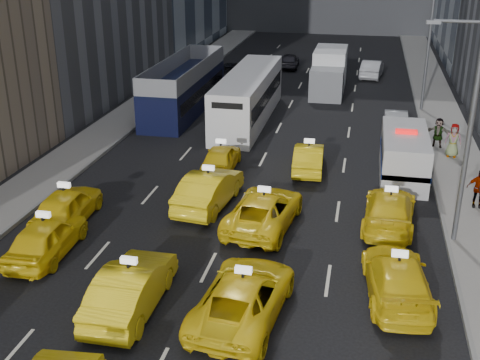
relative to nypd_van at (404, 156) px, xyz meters
The scene contains 28 objects.
sidewalk_west 19.01m from the nypd_van, 161.48° to the left, with size 3.00×90.00×0.15m, color gray.
sidewalk_east 6.82m from the nypd_van, 63.55° to the left, with size 3.00×90.00×0.15m, color gray.
curb_west 17.65m from the nypd_van, 159.98° to the left, with size 0.15×90.00×0.18m, color slate.
curb_east 6.31m from the nypd_van, 75.59° to the left, with size 0.15×90.00×0.18m, color slate.
streetlight_near 8.10m from the nypd_van, 76.43° to the right, with size 2.15×0.22×9.00m.
streetlight_far 13.67m from the nypd_van, 82.64° to the left, with size 2.15×0.22×9.00m.
taxi_8 17.95m from the nypd_van, 140.78° to the right, with size 1.81×4.51×1.54m, color yellow.
taxi_9 16.92m from the nypd_van, 123.44° to the right, with size 1.73×4.96×1.64m, color yellow.
taxi_10 14.85m from the nypd_van, 112.09° to the right, with size 2.53×5.49×1.53m, color yellow.
taxi_11 11.57m from the nypd_van, 93.15° to the right, with size 2.07×5.10×1.48m, color yellow.
taxi_12 16.81m from the nypd_van, 149.33° to the right, with size 1.86×4.62×1.57m, color yellow.
taxi_13 10.49m from the nypd_van, 147.85° to the right, with size 1.77×5.07×1.67m, color yellow.
taxi_14 9.35m from the nypd_van, 130.39° to the right, with size 2.50×5.42×1.51m, color yellow.
taxi_15 6.03m from the nypd_van, 97.59° to the right, with size 2.10×5.17×1.50m, color yellow.
taxi_16 9.47m from the nypd_van, behind, with size 1.63×4.06×1.38m, color yellow.
taxi_17 4.87m from the nypd_van, behind, with size 1.51×4.32×1.42m, color yellow.
nypd_van is the anchor object (origin of this frame).
double_decker 17.63m from the nypd_van, 146.26° to the left, with size 3.00×12.24×3.55m.
city_bus 12.87m from the nypd_van, 139.51° to the left, with size 2.77×12.55×3.23m.
box_truck 18.02m from the nypd_van, 106.36° to the left, with size 2.69×7.23×3.27m.
misc_car_0 8.17m from the nypd_van, 91.06° to the left, with size 1.41×4.05×1.34m, color #989BA0.
misc_car_1 23.65m from the nypd_van, 124.15° to the left, with size 2.60×5.63×1.57m, color black.
misc_car_2 29.12m from the nypd_van, 100.74° to the left, with size 1.91×4.70×1.36m, color slate.
misc_car_3 27.39m from the nypd_van, 109.86° to the left, with size 1.65×4.10×1.40m, color black.
misc_car_4 23.45m from the nypd_van, 94.28° to the left, with size 1.62×4.65×1.53m, color #AFB0B7.
pedestrian_3 4.69m from the nypd_van, 47.60° to the right, with size 1.06×0.48×1.81m, color gray.
pedestrian_4 4.31m from the nypd_van, 49.52° to the left, with size 0.93×0.50×1.89m, color gray.
pedestrian_5 5.28m from the nypd_van, 66.06° to the left, with size 1.60×0.46×1.73m, color gray.
Camera 1 is at (5.25, -11.11, 11.71)m, focal length 45.00 mm.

